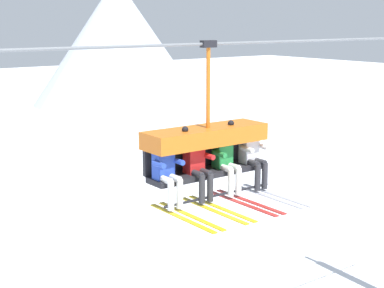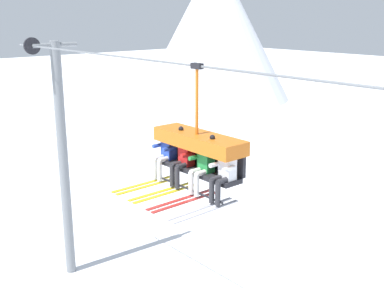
{
  "view_description": "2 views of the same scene",
  "coord_description": "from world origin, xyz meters",
  "px_view_note": "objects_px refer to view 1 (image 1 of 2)",
  "views": [
    {
      "loc": [
        -5.13,
        -8.66,
        8.98
      ],
      "look_at": [
        0.83,
        -0.65,
        6.85
      ],
      "focal_mm": 55.0,
      "sensor_mm": 36.0,
      "label": 1
    },
    {
      "loc": [
        8.47,
        -7.33,
        9.6
      ],
      "look_at": [
        1.06,
        -0.93,
        6.94
      ],
      "focal_mm": 45.0,
      "sensor_mm": 36.0,
      "label": 2
    }
  ],
  "objects_px": {
    "chairlift_chair": "(205,143)",
    "skier_red": "(198,164)",
    "skier_white": "(254,155)",
    "skier_blue": "(168,171)",
    "skier_green": "(227,159)"
  },
  "relations": [
    {
      "from": "skier_green",
      "to": "chairlift_chair",
      "type": "bearing_deg",
      "value": 146.2
    },
    {
      "from": "skier_white",
      "to": "chairlift_chair",
      "type": "bearing_deg",
      "value": 166.9
    },
    {
      "from": "skier_green",
      "to": "skier_red",
      "type": "bearing_deg",
      "value": 180.0
    },
    {
      "from": "chairlift_chair",
      "to": "skier_red",
      "type": "height_order",
      "value": "chairlift_chair"
    },
    {
      "from": "skier_blue",
      "to": "skier_red",
      "type": "distance_m",
      "value": 0.63
    },
    {
      "from": "chairlift_chair",
      "to": "skier_white",
      "type": "distance_m",
      "value": 1.02
    },
    {
      "from": "chairlift_chair",
      "to": "skier_red",
      "type": "distance_m",
      "value": 0.47
    },
    {
      "from": "chairlift_chair",
      "to": "skier_green",
      "type": "bearing_deg",
      "value": -33.8
    },
    {
      "from": "skier_white",
      "to": "skier_blue",
      "type": "bearing_deg",
      "value": 180.0
    },
    {
      "from": "skier_red",
      "to": "skier_white",
      "type": "distance_m",
      "value": 1.27
    },
    {
      "from": "skier_red",
      "to": "skier_blue",
      "type": "bearing_deg",
      "value": -179.38
    },
    {
      "from": "chairlift_chair",
      "to": "skier_red",
      "type": "relative_size",
      "value": 1.56
    },
    {
      "from": "chairlift_chair",
      "to": "skier_blue",
      "type": "height_order",
      "value": "chairlift_chair"
    },
    {
      "from": "skier_blue",
      "to": "skier_white",
      "type": "bearing_deg",
      "value": 0.0
    },
    {
      "from": "chairlift_chair",
      "to": "skier_white",
      "type": "relative_size",
      "value": 1.56
    }
  ]
}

